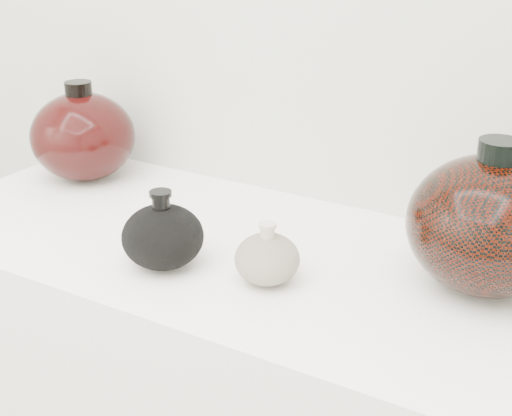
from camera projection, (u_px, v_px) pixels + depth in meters
The scene contains 4 objects.
black_gourd_vase at pixel (163, 236), 1.09m from camera, with size 0.13×0.13×0.12m.
cream_gourd_vase at pixel (267, 258), 1.04m from camera, with size 0.12×0.12×0.09m.
left_round_pot at pixel (83, 136), 1.43m from camera, with size 0.25×0.25×0.20m.
right_round_pot at pixel (489, 224), 1.01m from camera, with size 0.28×0.28×0.22m.
Camera 1 is at (0.54, 0.06, 1.42)m, focal length 50.00 mm.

